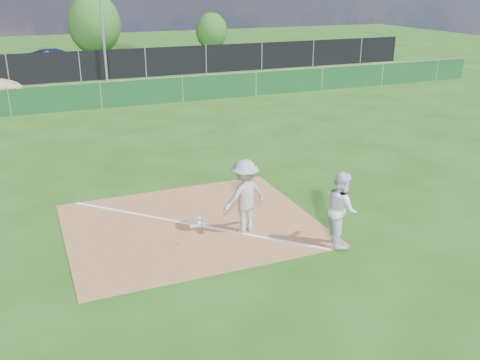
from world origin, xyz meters
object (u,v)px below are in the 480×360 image
play_at_first (245,196)px  tree_mid (94,24)px  first_base (195,222)px  tree_right (212,31)px  car_mid (55,62)px  light_pole (101,12)px  runner (341,208)px  car_right (161,58)px

play_at_first → tree_mid: 34.26m
first_base → tree_right: 35.63m
car_mid → tree_mid: size_ratio=0.95×
play_at_first → first_base: bearing=139.6°
first_base → car_mid: 25.58m
first_base → light_pole: bearing=86.3°
first_base → runner: bearing=-39.2°
light_pole → runner: bearing=-86.8°
car_right → tree_right: bearing=-25.7°
first_base → tree_mid: (2.50, 33.36, 2.45)m
tree_mid → tree_right: tree_mid is taller
car_mid → tree_mid: 8.85m
tree_mid → runner: bearing=-89.6°
first_base → car_right: car_right is taller
tree_mid → tree_right: size_ratio=1.53×
runner → tree_right: (9.59, 35.63, 0.77)m
light_pole → play_at_first: 22.76m
first_base → car_mid: bearing=92.8°
car_mid → light_pole: bearing=-121.6°
play_at_first → car_mid: (-2.23, 26.37, -0.14)m
runner → car_mid: 28.06m
light_pole → tree_right: size_ratio=2.50×
first_base → tree_mid: bearing=85.7°
car_mid → tree_mid: bearing=-2.0°
car_mid → car_right: 7.12m
car_mid → play_at_first: bearing=-151.4°
play_at_first → car_mid: size_ratio=0.42×
car_mid → tree_mid: tree_mid is taller
tree_mid → light_pole: bearing=-95.5°
light_pole → tree_right: (10.94, 11.68, -2.36)m
play_at_first → tree_mid: (1.53, 34.18, 1.60)m
first_base → car_right: bearing=77.3°
first_base → runner: size_ratio=0.22×
runner → car_mid: runner is taller
runner → tree_right: size_ratio=0.54×
light_pole → tree_right: bearing=46.9°
light_pole → tree_mid: size_ratio=1.64×
light_pole → play_at_first: light_pole is taller
light_pole → car_mid: size_ratio=1.73×
light_pole → car_mid: light_pole is taller
car_mid → tree_right: (13.59, 7.85, 0.87)m
runner → tree_right: 36.90m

